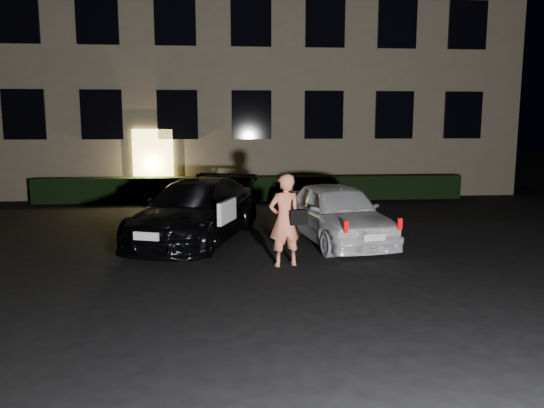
{
  "coord_description": "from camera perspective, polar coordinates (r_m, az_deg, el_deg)",
  "views": [
    {
      "loc": [
        -1.02,
        -8.12,
        2.7
      ],
      "look_at": [
        -0.09,
        2.0,
        1.15
      ],
      "focal_mm": 35.0,
      "sensor_mm": 36.0,
      "label": 1
    }
  ],
  "objects": [
    {
      "name": "ground",
      "position": [
        8.61,
        1.84,
        -9.61
      ],
      "size": [
        80.0,
        80.0,
        0.0
      ],
      "primitive_type": "plane",
      "color": "black",
      "rests_on": "ground"
    },
    {
      "name": "sedan",
      "position": [
        12.41,
        -8.16,
        -0.7
      ],
      "size": [
        3.42,
        5.2,
        1.4
      ],
      "rotation": [
        0.0,
        0.0,
        -0.33
      ],
      "color": "black",
      "rests_on": "ground"
    },
    {
      "name": "man",
      "position": [
        10.04,
        1.44,
        -1.73
      ],
      "size": [
        0.81,
        0.59,
        1.77
      ],
      "rotation": [
        0.0,
        0.0,
        3.42
      ],
      "color": "#FF875F",
      "rests_on": "ground"
    },
    {
      "name": "building",
      "position": [
        23.36,
        -2.8,
        16.77
      ],
      "size": [
        20.0,
        8.11,
        12.0
      ],
      "color": "#766654",
      "rests_on": "ground"
    },
    {
      "name": "hatch",
      "position": [
        12.19,
        7.02,
        -0.94
      ],
      "size": [
        2.23,
        4.21,
        1.36
      ],
      "rotation": [
        0.0,
        0.0,
        0.16
      ],
      "color": "white",
      "rests_on": "ground"
    },
    {
      "name": "hedge",
      "position": [
        18.78,
        -2.09,
        1.7
      ],
      "size": [
        15.0,
        0.7,
        0.85
      ],
      "primitive_type": "cube",
      "color": "black",
      "rests_on": "ground"
    }
  ]
}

